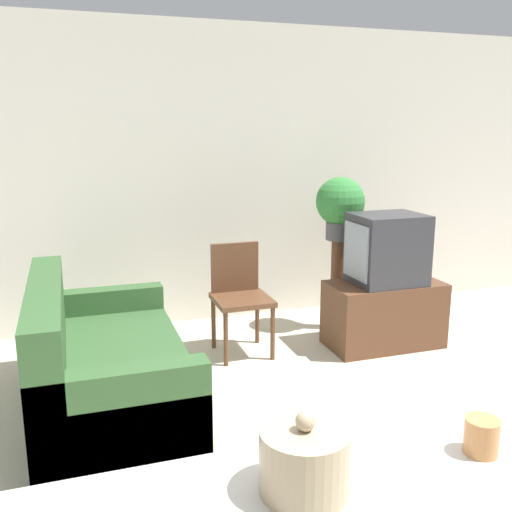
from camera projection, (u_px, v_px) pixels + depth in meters
wall_back at (189, 177)px, 5.15m from camera, size 9.00×0.06×2.70m
couch at (102, 367)px, 3.66m from camera, size 0.93×1.70×0.86m
tv_stand at (384, 314)px, 4.74m from camera, size 0.94×0.48×0.54m
television at (387, 249)px, 4.62m from camera, size 0.57×0.46×0.57m
wooden_chair at (239, 292)px, 4.58m from camera, size 0.44×0.44×0.88m
plant_stand at (338, 284)px, 5.13m from camera, size 0.13×0.13×0.82m
potted_plant at (340, 204)px, 4.96m from camera, size 0.43×0.43×0.55m
decorative_bowl at (304, 460)px, 1.31m from camera, size 0.21×0.21×0.20m
candle_jar at (481, 436)px, 1.47m from camera, size 0.09×0.09×0.10m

